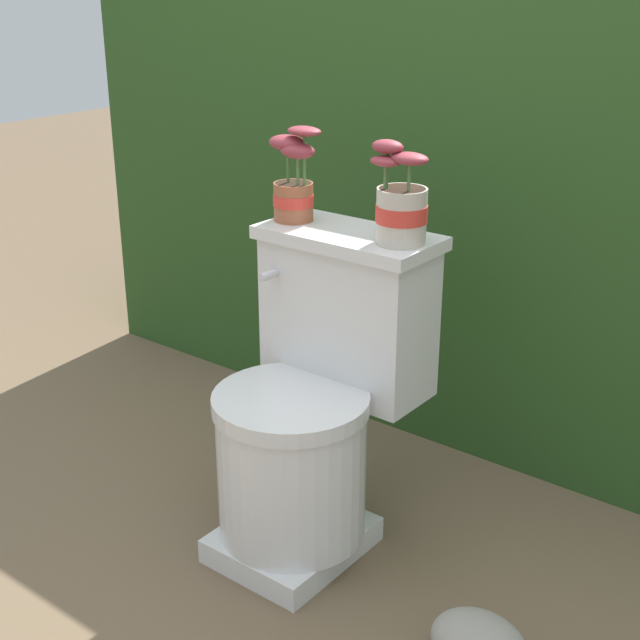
# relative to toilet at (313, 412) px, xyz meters

# --- Properties ---
(ground_plane) EXTENTS (12.00, 12.00, 0.00)m
(ground_plane) POSITION_rel_toilet_xyz_m (0.08, -0.05, -0.34)
(ground_plane) COLOR brown
(hedge_backdrop) EXTENTS (2.85, 0.96, 1.28)m
(hedge_backdrop) POSITION_rel_toilet_xyz_m (0.08, 1.05, 0.30)
(hedge_backdrop) COLOR #284C1E
(hedge_backdrop) RESTS_ON ground
(toilet) EXTENTS (0.42, 0.49, 0.74)m
(toilet) POSITION_rel_toilet_xyz_m (0.00, 0.00, 0.00)
(toilet) COLOR silver
(toilet) RESTS_ON ground
(potted_plant_left) EXTENTS (0.14, 0.10, 0.22)m
(potted_plant_left) POSITION_rel_toilet_xyz_m (-0.15, 0.12, 0.50)
(potted_plant_left) COLOR #9E5638
(potted_plant_left) RESTS_ON toilet
(potted_plant_midleft) EXTENTS (0.13, 0.11, 0.22)m
(potted_plant_midleft) POSITION_rel_toilet_xyz_m (0.14, 0.12, 0.48)
(potted_plant_midleft) COLOR beige
(potted_plant_midleft) RESTS_ON toilet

